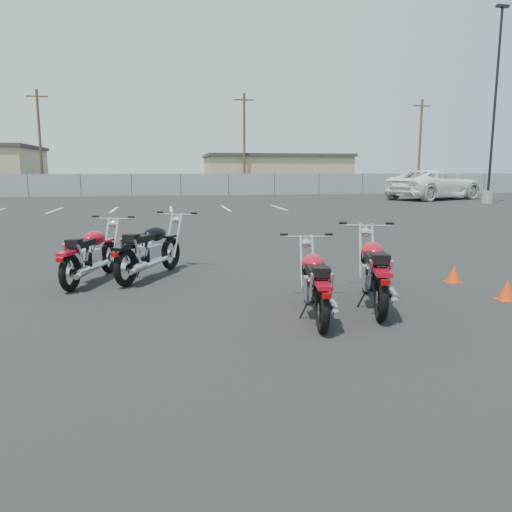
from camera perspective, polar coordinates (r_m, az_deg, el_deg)
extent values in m
plane|color=black|center=(7.82, -0.67, -5.48)|extent=(120.00, 120.00, 0.00)
torus|color=black|center=(10.52, -16.47, -0.10)|extent=(0.31, 0.66, 0.66)
cylinder|color=silver|center=(10.52, -16.47, -0.10)|extent=(0.16, 0.20, 0.18)
torus|color=black|center=(9.11, -20.49, -1.79)|extent=(0.31, 0.66, 0.66)
cylinder|color=silver|center=(9.11, -20.49, -1.79)|extent=(0.16, 0.20, 0.18)
cube|color=black|center=(9.80, -18.35, -0.63)|extent=(0.45, 1.13, 0.07)
cube|color=silver|center=(9.74, -18.51, -0.31)|extent=(0.42, 0.49, 0.33)
cylinder|color=silver|center=(9.71, -18.57, 0.84)|extent=(0.29, 0.33, 0.29)
ellipsoid|color=#A70A1B|center=(9.91, -17.98, 1.94)|extent=(0.51, 0.71, 0.28)
cube|color=black|center=(9.45, -19.33, 1.37)|extent=(0.45, 0.66, 0.11)
cube|color=black|center=(9.20, -20.11, 1.39)|extent=(0.29, 0.26, 0.13)
cube|color=#A70A1B|center=(9.03, -20.68, 0.33)|extent=(0.33, 0.50, 0.05)
cube|color=#A70A1B|center=(10.47, -16.56, 1.76)|extent=(0.25, 0.40, 0.04)
cylinder|color=silver|center=(9.15, -19.38, 0.06)|extent=(0.11, 0.21, 0.43)
cylinder|color=silver|center=(9.27, -20.83, 0.10)|extent=(0.11, 0.21, 0.43)
cylinder|color=silver|center=(9.44, -18.23, -1.41)|extent=(0.46, 1.18, 0.14)
cylinder|color=silver|center=(9.13, -19.18, -1.69)|extent=(0.24, 0.41, 0.14)
cylinder|color=silver|center=(10.54, -15.78, 1.89)|extent=(0.18, 0.43, 0.87)
cylinder|color=silver|center=(10.62, -16.76, 1.90)|extent=(0.18, 0.43, 0.87)
sphere|color=silver|center=(10.71, -15.97, 3.53)|extent=(0.22, 0.22, 0.18)
cylinder|color=silver|center=(10.72, -15.95, 4.13)|extent=(0.74, 0.26, 0.03)
cylinder|color=black|center=(10.55, -14.09, 4.36)|extent=(0.14, 0.08, 0.04)
cylinder|color=black|center=(10.85, -17.88, 4.33)|extent=(0.14, 0.08, 0.04)
cylinder|color=black|center=(9.81, -19.37, -1.92)|extent=(0.17, 0.08, 0.33)
cube|color=#990505|center=(8.80, -21.52, -0.43)|extent=(0.12, 0.10, 0.07)
torus|color=black|center=(10.60, -9.73, 0.32)|extent=(0.44, 0.66, 0.69)
cylinder|color=silver|center=(10.60, -9.73, 0.32)|extent=(0.19, 0.22, 0.18)
torus|color=black|center=(9.19, -14.64, -1.29)|extent=(0.44, 0.66, 0.69)
cylinder|color=silver|center=(9.19, -14.64, -1.29)|extent=(0.19, 0.22, 0.18)
cube|color=black|center=(9.88, -12.02, -0.17)|extent=(0.68, 1.11, 0.07)
cube|color=silver|center=(9.82, -12.20, 0.17)|extent=(0.49, 0.54, 0.34)
cylinder|color=silver|center=(9.79, -12.25, 1.37)|extent=(0.34, 0.36, 0.30)
ellipsoid|color=black|center=(9.99, -11.51, 2.49)|extent=(0.63, 0.75, 0.29)
cube|color=black|center=(9.53, -13.16, 1.94)|extent=(0.57, 0.70, 0.11)
cube|color=black|center=(9.28, -14.10, 1.99)|extent=(0.32, 0.30, 0.14)
cube|color=black|center=(9.12, -14.82, 0.91)|extent=(0.41, 0.52, 0.06)
cube|color=black|center=(10.55, -9.79, 2.26)|extent=(0.32, 0.41, 0.05)
cylinder|color=silver|center=(9.21, -13.42, 0.60)|extent=(0.15, 0.21, 0.45)
cylinder|color=silver|center=(9.36, -14.85, 0.68)|extent=(0.15, 0.21, 0.45)
cylinder|color=silver|center=(9.51, -12.10, -0.97)|extent=(0.70, 1.16, 0.15)
cylinder|color=silver|center=(9.20, -13.27, -1.23)|extent=(0.32, 0.42, 0.15)
cylinder|color=silver|center=(10.62, -8.94, 2.36)|extent=(0.27, 0.43, 0.91)
cylinder|color=silver|center=(10.72, -9.92, 2.40)|extent=(0.27, 0.43, 0.91)
sphere|color=silver|center=(10.80, -9.02, 4.07)|extent=(0.25, 0.25, 0.18)
cylinder|color=silver|center=(10.81, -8.98, 4.69)|extent=(0.72, 0.42, 0.03)
cylinder|color=black|center=(10.60, -7.11, 4.89)|extent=(0.14, 0.10, 0.04)
cylinder|color=black|center=(10.97, -10.91, 4.95)|extent=(0.14, 0.10, 0.04)
cylinder|color=black|center=(9.90, -13.11, -1.47)|extent=(0.17, 0.11, 0.34)
cube|color=#990505|center=(8.88, -15.85, 0.16)|extent=(0.13, 0.12, 0.07)
torus|color=black|center=(8.64, 12.54, -1.93)|extent=(0.31, 0.69, 0.68)
cylinder|color=silver|center=(8.64, 12.54, -1.93)|extent=(0.16, 0.21, 0.18)
torus|color=black|center=(7.05, 14.10, -4.62)|extent=(0.31, 0.69, 0.68)
cylinder|color=silver|center=(7.05, 14.10, -4.62)|extent=(0.16, 0.21, 0.18)
cube|color=black|center=(7.83, 13.25, -2.81)|extent=(0.43, 1.18, 0.07)
cube|color=silver|center=(7.76, 13.33, -2.41)|extent=(0.42, 0.50, 0.34)
cylinder|color=silver|center=(7.72, 13.38, -0.93)|extent=(0.30, 0.34, 0.30)
ellipsoid|color=#A70A1B|center=(7.95, 13.18, 0.54)|extent=(0.51, 0.73, 0.29)
cube|color=black|center=(7.42, 13.71, -0.30)|extent=(0.45, 0.68, 0.11)
cube|color=black|center=(7.14, 14.04, -0.33)|extent=(0.30, 0.26, 0.14)
cube|color=#A70A1B|center=(6.95, 14.25, -1.80)|extent=(0.33, 0.51, 0.06)
cube|color=#A70A1B|center=(8.57, 12.62, 0.41)|extent=(0.25, 0.41, 0.05)
cylinder|color=silver|center=(7.17, 15.08, -2.09)|extent=(0.11, 0.22, 0.45)
cylinder|color=silver|center=(7.13, 12.92, -2.06)|extent=(0.11, 0.22, 0.45)
cylinder|color=silver|center=(7.54, 14.94, -3.89)|extent=(0.44, 1.23, 0.15)
cylinder|color=silver|center=(7.19, 15.40, -4.39)|extent=(0.24, 0.42, 0.15)
cylinder|color=silver|center=(8.72, 13.19, 0.58)|extent=(0.17, 0.45, 0.90)
cylinder|color=silver|center=(8.69, 11.85, 0.61)|extent=(0.17, 0.45, 0.90)
sphere|color=silver|center=(8.84, 12.45, 2.67)|extent=(0.22, 0.22, 0.18)
cylinder|color=silver|center=(8.85, 12.46, 3.42)|extent=(0.77, 0.25, 0.03)
cylinder|color=black|center=(8.88, 15.04, 3.63)|extent=(0.14, 0.08, 0.04)
cylinder|color=black|center=(8.79, 9.91, 3.75)|extent=(0.14, 0.08, 0.04)
cylinder|color=black|center=(7.75, 12.13, -4.54)|extent=(0.18, 0.07, 0.34)
cube|color=#990505|center=(6.68, 14.59, -2.93)|extent=(0.13, 0.10, 0.07)
torus|color=black|center=(7.85, 5.95, -3.15)|extent=(0.21, 0.63, 0.62)
cylinder|color=silver|center=(7.85, 5.95, -3.15)|extent=(0.13, 0.18, 0.16)
torus|color=black|center=(6.42, 7.61, -6.10)|extent=(0.21, 0.63, 0.62)
cylinder|color=silver|center=(6.42, 7.61, -6.10)|extent=(0.13, 0.18, 0.16)
cube|color=black|center=(7.13, 6.70, -4.16)|extent=(0.27, 1.08, 0.06)
cube|color=silver|center=(7.06, 6.77, -3.77)|extent=(0.34, 0.43, 0.31)
cylinder|color=silver|center=(7.02, 6.80, -2.30)|extent=(0.24, 0.29, 0.27)
ellipsoid|color=#A70A1B|center=(7.22, 6.56, -0.80)|extent=(0.40, 0.64, 0.26)
cube|color=black|center=(6.75, 7.12, -1.73)|extent=(0.35, 0.60, 0.10)
cube|color=black|center=(6.49, 7.46, -1.82)|extent=(0.25, 0.22, 0.12)
cube|color=#A70A1B|center=(6.32, 7.70, -3.33)|extent=(0.25, 0.45, 0.05)
cube|color=#A70A1B|center=(7.79, 5.99, -0.83)|extent=(0.19, 0.37, 0.04)
cylinder|color=silver|center=(6.53, 8.53, -3.54)|extent=(0.08, 0.19, 0.40)
cylinder|color=silver|center=(6.49, 6.38, -3.57)|extent=(0.08, 0.19, 0.40)
cylinder|color=silver|center=(6.87, 8.41, -5.25)|extent=(0.27, 1.13, 0.13)
cylinder|color=silver|center=(6.55, 8.89, -5.81)|extent=(0.18, 0.38, 0.14)
cylinder|color=silver|center=(7.92, 6.54, -0.62)|extent=(0.11, 0.41, 0.81)
cylinder|color=silver|center=(7.90, 5.21, -0.63)|extent=(0.11, 0.41, 0.81)
sphere|color=silver|center=(8.03, 5.77, 1.46)|extent=(0.19, 0.19, 0.16)
cylinder|color=silver|center=(8.03, 5.76, 2.21)|extent=(0.72, 0.14, 0.03)
cylinder|color=black|center=(8.06, 8.32, 2.47)|extent=(0.13, 0.06, 0.04)
cylinder|color=black|center=(7.97, 3.21, 2.48)|extent=(0.13, 0.06, 0.04)
cylinder|color=black|center=(7.06, 5.62, -5.91)|extent=(0.16, 0.05, 0.31)
cube|color=#990505|center=(6.08, 8.08, -4.51)|extent=(0.11, 0.08, 0.06)
cone|color=red|center=(9.96, 21.68, -1.87)|extent=(0.25, 0.25, 0.32)
cube|color=red|center=(9.99, 21.63, -2.79)|extent=(0.27, 0.27, 0.01)
cone|color=red|center=(8.95, 26.76, -3.44)|extent=(0.26, 0.26, 0.33)
cube|color=red|center=(8.98, 26.68, -4.49)|extent=(0.28, 0.28, 0.01)
cylinder|color=gray|center=(35.00, 24.95, 6.12)|extent=(0.70, 0.70, 0.80)
cylinder|color=black|center=(35.21, 25.65, 15.59)|extent=(0.16, 0.16, 10.84)
cube|color=black|center=(36.28, 26.35, 24.22)|extent=(0.80, 0.25, 0.15)
cube|color=gray|center=(42.48, -8.59, 8.06)|extent=(80.00, 0.04, 1.80)
cylinder|color=black|center=(43.80, -24.61, 7.34)|extent=(0.06, 0.06, 1.80)
cylinder|color=black|center=(42.99, -19.40, 7.64)|extent=(0.06, 0.06, 1.80)
cylinder|color=black|center=(42.55, -14.03, 7.88)|extent=(0.06, 0.06, 1.80)
cylinder|color=black|center=(42.48, -8.59, 8.06)|extent=(0.06, 0.06, 1.80)
cylinder|color=black|center=(42.78, -3.17, 8.16)|extent=(0.06, 0.06, 1.80)
cylinder|color=black|center=(43.45, 2.12, 8.19)|extent=(0.06, 0.06, 1.80)
cylinder|color=black|center=(44.48, 7.22, 8.16)|extent=(0.06, 0.06, 1.80)
cylinder|color=black|center=(45.83, 12.04, 8.07)|extent=(0.06, 0.06, 1.80)
cylinder|color=black|center=(47.48, 16.56, 7.93)|extent=(0.06, 0.06, 1.80)
cylinder|color=black|center=(49.40, 20.75, 7.76)|extent=(0.06, 0.06, 1.80)
cylinder|color=black|center=(51.56, 24.60, 7.57)|extent=(0.06, 0.06, 1.80)
cube|color=tan|center=(52.66, 2.17, 9.33)|extent=(14.00, 9.00, 3.40)
cube|color=#3C3532|center=(52.68, 2.19, 11.34)|extent=(14.40, 9.40, 0.30)
cylinder|color=#493322|center=(48.71, -23.45, 11.82)|extent=(0.24, 0.24, 9.00)
cube|color=#493322|center=(49.06, -23.77, 16.36)|extent=(1.80, 0.12, 0.12)
cylinder|color=#493322|center=(47.07, -1.35, 12.70)|extent=(0.24, 0.24, 9.00)
cube|color=#493322|center=(47.43, -1.37, 17.41)|extent=(1.80, 0.12, 0.12)
cylinder|color=#493322|center=(53.80, 18.21, 11.85)|extent=(0.24, 0.24, 9.00)
cube|color=#493322|center=(54.12, 18.44, 15.98)|extent=(1.80, 0.12, 0.12)
cube|color=silver|center=(28.12, -22.05, 4.84)|extent=(0.12, 4.00, 0.01)
cube|color=silver|center=(27.66, -15.94, 5.10)|extent=(0.12, 4.00, 0.01)
cube|color=silver|center=(27.52, -9.69, 5.31)|extent=(0.12, 4.00, 0.01)
cube|color=silver|center=(27.71, -3.45, 5.46)|extent=(0.12, 4.00, 0.01)
cube|color=silver|center=(28.22, 2.64, 5.55)|extent=(0.12, 4.00, 0.01)
imported|color=white|center=(38.57, 19.78, 8.59)|extent=(6.77, 9.48, 3.35)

